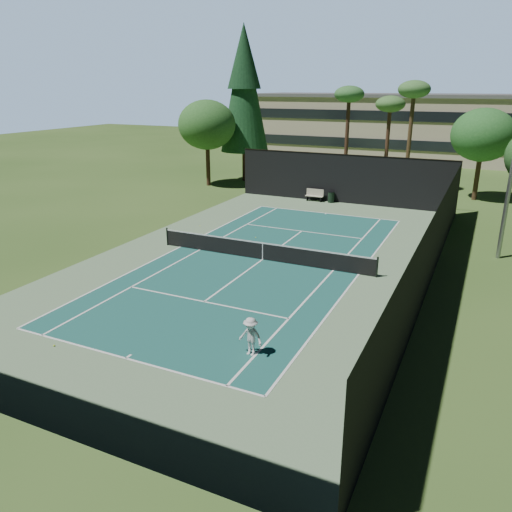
% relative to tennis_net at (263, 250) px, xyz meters
% --- Properties ---
extents(ground, '(160.00, 160.00, 0.00)m').
position_rel_tennis_net_xyz_m(ground, '(0.00, 0.00, -0.56)').
color(ground, '#375720').
rests_on(ground, ground).
extents(apron_slab, '(18.00, 32.00, 0.01)m').
position_rel_tennis_net_xyz_m(apron_slab, '(0.00, 0.00, -0.55)').
color(apron_slab, '#65875E').
rests_on(apron_slab, ground).
extents(court_surface, '(10.97, 23.77, 0.01)m').
position_rel_tennis_net_xyz_m(court_surface, '(0.00, 0.00, -0.55)').
color(court_surface, '#1B5750').
rests_on(court_surface, ground).
extents(court_lines, '(11.07, 23.87, 0.01)m').
position_rel_tennis_net_xyz_m(court_lines, '(0.00, 0.00, -0.54)').
color(court_lines, white).
rests_on(court_lines, ground).
extents(tennis_net, '(12.90, 0.10, 1.10)m').
position_rel_tennis_net_xyz_m(tennis_net, '(0.00, 0.00, 0.00)').
color(tennis_net, black).
rests_on(tennis_net, ground).
extents(fence, '(18.04, 32.05, 4.03)m').
position_rel_tennis_net_xyz_m(fence, '(0.00, 0.06, 1.45)').
color(fence, black).
rests_on(fence, ground).
extents(player, '(1.01, 0.66, 1.47)m').
position_rel_tennis_net_xyz_m(player, '(3.93, -9.71, 0.18)').
color(player, silver).
rests_on(player, ground).
extents(tennis_ball_a, '(0.08, 0.08, 0.08)m').
position_rel_tennis_net_xyz_m(tennis_ball_a, '(-3.02, -12.31, -0.52)').
color(tennis_ball_a, '#C7EA35').
rests_on(tennis_ball_a, ground).
extents(tennis_ball_b, '(0.07, 0.07, 0.07)m').
position_rel_tennis_net_xyz_m(tennis_ball_b, '(-2.14, 3.66, -0.52)').
color(tennis_ball_b, '#D9F036').
rests_on(tennis_ball_b, ground).
extents(tennis_ball_c, '(0.06, 0.06, 0.06)m').
position_rel_tennis_net_xyz_m(tennis_ball_c, '(0.65, 2.51, -0.53)').
color(tennis_ball_c, '#B5D730').
rests_on(tennis_ball_c, ground).
extents(tennis_ball_d, '(0.06, 0.06, 0.06)m').
position_rel_tennis_net_xyz_m(tennis_ball_d, '(-6.89, 4.59, -0.53)').
color(tennis_ball_d, '#CDE032').
rests_on(tennis_ball_d, ground).
extents(park_bench, '(1.50, 0.45, 1.02)m').
position_rel_tennis_net_xyz_m(park_bench, '(-2.25, 15.65, -0.01)').
color(park_bench, beige).
rests_on(park_bench, ground).
extents(trash_bin, '(0.56, 0.56, 0.95)m').
position_rel_tennis_net_xyz_m(trash_bin, '(-0.82, 15.69, -0.08)').
color(trash_bin, black).
rests_on(trash_bin, ground).
extents(pine_tree, '(4.80, 4.80, 15.00)m').
position_rel_tennis_net_xyz_m(pine_tree, '(-12.00, 22.00, 9.00)').
color(pine_tree, '#472C1E').
rests_on(pine_tree, ground).
extents(palm_a, '(2.80, 2.80, 9.32)m').
position_rel_tennis_net_xyz_m(palm_a, '(-2.00, 24.00, 7.63)').
color(palm_a, '#42291C').
rests_on(palm_a, ground).
extents(palm_b, '(2.80, 2.80, 8.42)m').
position_rel_tennis_net_xyz_m(palm_b, '(1.50, 26.00, 6.80)').
color(palm_b, '#4A2D1F').
rests_on(palm_b, ground).
extents(palm_c, '(2.80, 2.80, 9.77)m').
position_rel_tennis_net_xyz_m(palm_c, '(4.00, 23.00, 8.05)').
color(palm_c, '#4E3821').
rests_on(palm_c, ground).
extents(decid_tree_a, '(5.12, 5.12, 7.62)m').
position_rel_tennis_net_xyz_m(decid_tree_a, '(10.00, 22.00, 4.86)').
color(decid_tree_a, '#47311E').
rests_on(decid_tree_a, ground).
extents(decid_tree_c, '(5.44, 5.44, 8.09)m').
position_rel_tennis_net_xyz_m(decid_tree_c, '(-14.00, 18.00, 5.21)').
color(decid_tree_c, '#482D1E').
rests_on(decid_tree_c, ground).
extents(campus_building, '(40.50, 12.50, 8.30)m').
position_rel_tennis_net_xyz_m(campus_building, '(0.00, 45.98, 3.65)').
color(campus_building, '#C2B197').
rests_on(campus_building, ground).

